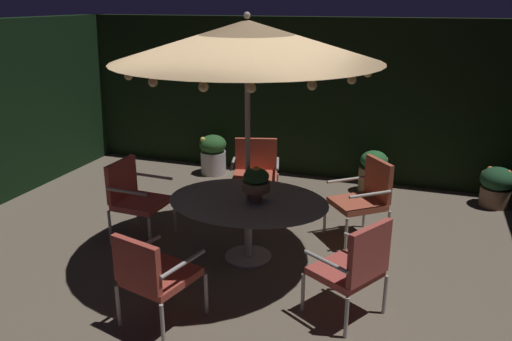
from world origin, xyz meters
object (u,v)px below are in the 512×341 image
(patio_chair_northeast, at_px, (255,169))
(potted_plant_right_near, at_px, (497,186))
(patio_chair_north, at_px, (365,195))
(potted_plant_back_left, at_px, (213,154))
(centerpiece_planter, at_px, (256,182))
(patio_chair_east, at_px, (134,194))
(potted_plant_left_near, at_px, (373,172))
(patio_umbrella, at_px, (247,41))
(patio_chair_southeast, at_px, (153,273))
(patio_chair_south, at_px, (355,265))
(patio_dining_table, at_px, (248,208))

(patio_chair_northeast, height_order, potted_plant_right_near, patio_chair_northeast)
(patio_chair_north, relative_size, potted_plant_back_left, 1.49)
(centerpiece_planter, distance_m, patio_chair_east, 1.67)
(potted_plant_right_near, height_order, potted_plant_left_near, potted_plant_left_near)
(potted_plant_left_near, bearing_deg, centerpiece_planter, -110.49)
(patio_umbrella, relative_size, patio_chair_east, 2.81)
(centerpiece_planter, height_order, patio_chair_northeast, centerpiece_planter)
(potted_plant_left_near, bearing_deg, potted_plant_right_near, -0.04)
(patio_umbrella, xyz_separation_m, patio_chair_east, (-1.51, 0.07, -1.87))
(patio_chair_southeast, xyz_separation_m, potted_plant_right_near, (3.21, 4.08, -0.23))
(patio_chair_southeast, distance_m, potted_plant_left_near, 4.34)
(centerpiece_planter, bearing_deg, patio_chair_south, -31.32)
(patio_dining_table, relative_size, potted_plant_right_near, 3.14)
(patio_chair_north, bearing_deg, patio_chair_south, -85.78)
(patio_chair_southeast, bearing_deg, patio_chair_northeast, 90.78)
(patio_dining_table, relative_size, patio_chair_southeast, 1.95)
(patio_chair_northeast, xyz_separation_m, potted_plant_left_near, (1.51, 1.17, -0.25))
(patio_chair_north, bearing_deg, patio_chair_southeast, -122.62)
(patio_umbrella, bearing_deg, potted_plant_back_left, 120.88)
(patio_umbrella, bearing_deg, potted_plant_left_near, 67.13)
(patio_chair_east, height_order, patio_chair_southeast, patio_chair_east)
(centerpiece_planter, xyz_separation_m, potted_plant_left_near, (0.99, 2.66, -0.64))
(patio_chair_northeast, distance_m, potted_plant_left_near, 1.93)
(potted_plant_back_left, distance_m, potted_plant_right_near, 4.41)
(centerpiece_planter, distance_m, patio_chair_north, 1.51)
(patio_umbrella, xyz_separation_m, centerpiece_planter, (0.11, -0.04, -1.47))
(patio_chair_north, xyz_separation_m, potted_plant_right_near, (1.67, 1.66, -0.27))
(patio_dining_table, bearing_deg, patio_chair_east, 177.31)
(patio_chair_east, distance_m, potted_plant_right_near, 5.05)
(patio_chair_east, relative_size, patio_chair_south, 0.99)
(patio_dining_table, relative_size, patio_chair_north, 1.80)
(centerpiece_planter, bearing_deg, patio_dining_table, 159.58)
(patio_dining_table, height_order, patio_umbrella, patio_umbrella)
(patio_dining_table, bearing_deg, patio_umbrella, -26.67)
(patio_dining_table, height_order, patio_chair_south, patio_chair_south)
(patio_dining_table, height_order, potted_plant_left_near, patio_dining_table)
(patio_dining_table, xyz_separation_m, patio_chair_northeast, (-0.41, 1.45, -0.05))
(patio_umbrella, xyz_separation_m, potted_plant_left_near, (1.10, 2.62, -2.11))
(centerpiece_planter, bearing_deg, patio_umbrella, 159.58)
(patio_dining_table, height_order, patio_chair_north, patio_chair_north)
(patio_chair_east, distance_m, potted_plant_left_near, 3.66)
(patio_chair_south, bearing_deg, patio_chair_north, 94.22)
(patio_chair_northeast, height_order, potted_plant_back_left, patio_chair_northeast)
(patio_chair_northeast, bearing_deg, potted_plant_right_near, 19.73)
(potted_plant_back_left, bearing_deg, patio_dining_table, -59.12)
(patio_chair_south, bearing_deg, potted_plant_left_near, 93.35)
(patio_chair_north, height_order, potted_plant_right_near, patio_chair_north)
(patio_chair_southeast, bearing_deg, potted_plant_right_near, 51.78)
(patio_chair_northeast, distance_m, patio_chair_east, 1.76)
(patio_chair_north, distance_m, patio_chair_southeast, 2.87)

